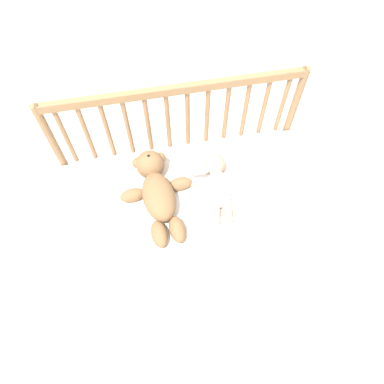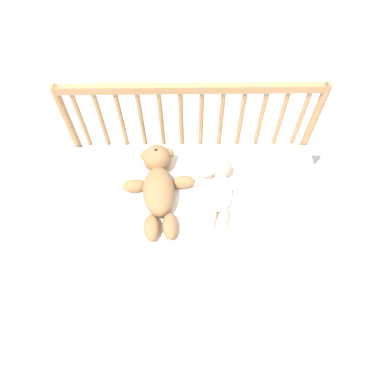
{
  "view_description": "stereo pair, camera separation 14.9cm",
  "coord_description": "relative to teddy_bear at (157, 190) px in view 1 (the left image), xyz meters",
  "views": [
    {
      "loc": [
        -0.16,
        -0.77,
        1.8
      ],
      "look_at": [
        0.0,
        0.0,
        0.54
      ],
      "focal_mm": 32.0,
      "sensor_mm": 36.0,
      "label": 1
    },
    {
      "loc": [
        -0.01,
        -0.79,
        1.8
      ],
      "look_at": [
        0.0,
        0.0,
        0.54
      ],
      "focal_mm": 32.0,
      "sensor_mm": 36.0,
      "label": 2
    }
  ],
  "objects": [
    {
      "name": "blanket",
      "position": [
        0.11,
        -0.04,
        -0.05
      ],
      "size": [
        0.76,
        0.55,
        0.01
      ],
      "color": "white",
      "rests_on": "crib_mattress"
    },
    {
      "name": "baby",
      "position": [
        0.27,
        -0.01,
        -0.02
      ],
      "size": [
        0.26,
        0.35,
        0.1
      ],
      "color": "white",
      "rests_on": "crib_mattress"
    },
    {
      "name": "teddy_bear",
      "position": [
        0.0,
        0.0,
        0.0
      ],
      "size": [
        0.34,
        0.47,
        0.13
      ],
      "color": "olive",
      "rests_on": "crib_mattress"
    },
    {
      "name": "crib_rail",
      "position": [
        0.15,
        0.28,
        0.06
      ],
      "size": [
        1.17,
        0.04,
        0.84
      ],
      "color": "#997047",
      "rests_on": "ground_plane"
    },
    {
      "name": "ground_plane",
      "position": [
        0.15,
        -0.05,
        -0.54
      ],
      "size": [
        12.0,
        12.0,
        0.0
      ],
      "primitive_type": "plane",
      "color": "silver"
    },
    {
      "name": "crib_mattress",
      "position": [
        0.15,
        -0.05,
        -0.3
      ],
      "size": [
        1.17,
        0.62,
        0.48
      ],
      "color": "white",
      "rests_on": "ground_plane"
    }
  ]
}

